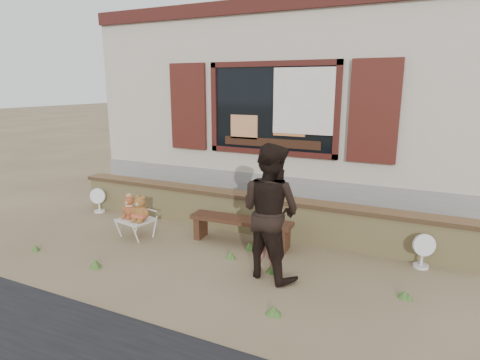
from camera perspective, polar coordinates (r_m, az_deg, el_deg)
The scene contains 12 objects.
ground at distance 6.20m, azimuth -2.43°, elevation -10.20°, with size 80.00×80.00×0.00m, color brown.
shopfront at distance 9.88m, azimuth 9.95°, elevation 10.38°, with size 8.04×5.13×4.00m.
brick_wall at distance 6.92m, azimuth 1.43°, elevation -4.63°, with size 7.10×0.36×0.67m.
bench at distance 6.39m, azimuth 0.13°, elevation -6.46°, with size 1.67×0.44×0.42m.
folding_chair at distance 6.90m, azimuth -14.55°, elevation -5.59°, with size 0.59×0.54×0.32m.
teddy_bear_left at distance 6.93m, azimuth -15.40°, elevation -3.56°, with size 0.29×0.25×0.40m, color brown, non-canonical shape.
teddy_bear_right at distance 6.72m, azimuth -13.91°, elevation -3.83°, with size 0.32×0.28×0.44m, color brown, non-canonical shape.
child at distance 5.43m, azimuth 3.67°, elevation -7.91°, with size 0.37×0.24×1.02m, color pink.
adult at distance 5.19m, azimuth 4.30°, elevation -4.47°, with size 0.86×0.67×1.78m, color black.
fan_left at distance 8.46m, azimuth -19.44°, elevation -2.71°, with size 0.32×0.21×0.50m.
fan_right at distance 6.16m, azimuth 24.52°, elevation -9.11°, with size 0.32×0.22×0.50m.
grass_tufts at distance 5.53m, azimuth -2.86°, elevation -12.63°, with size 5.36×1.66×0.13m.
Camera 1 is at (2.68, -5.01, 2.47)m, focal length 30.00 mm.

